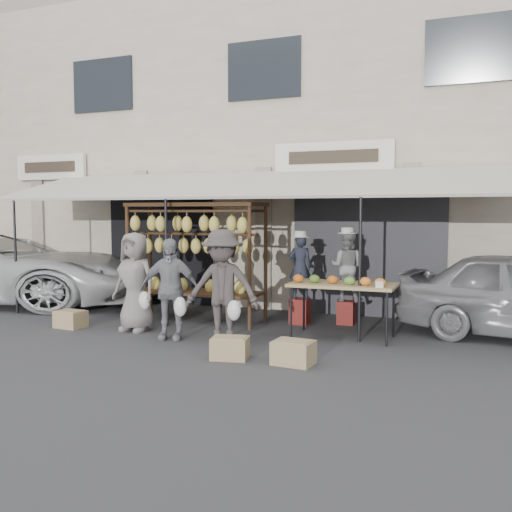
{
  "coord_description": "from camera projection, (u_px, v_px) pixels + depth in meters",
  "views": [
    {
      "loc": [
        4.24,
        -7.78,
        2.06
      ],
      "look_at": [
        0.64,
        1.4,
        1.3
      ],
      "focal_mm": 40.0,
      "sensor_mm": 36.0,
      "label": 1
    }
  ],
  "objects": [
    {
      "name": "banana_rack",
      "position": [
        195.0,
        238.0,
        10.66
      ],
      "size": [
        2.6,
        0.9,
        2.24
      ],
      "color": "black",
      "rests_on": "ground_plane"
    },
    {
      "name": "customer_left",
      "position": [
        135.0,
        282.0,
        9.86
      ],
      "size": [
        0.9,
        0.64,
        1.71
      ],
      "primitive_type": "imported",
      "rotation": [
        0.0,
        0.0,
        -0.12
      ],
      "color": "slate",
      "rests_on": "ground_plane"
    },
    {
      "name": "stool_right",
      "position": [
        346.0,
        313.0,
        10.49
      ],
      "size": [
        0.34,
        0.34,
        0.43
      ],
      "primitive_type": "cube",
      "rotation": [
        0.0,
        0.0,
        0.11
      ],
      "color": "maroon",
      "rests_on": "ground_plane"
    },
    {
      "name": "crate_near_b",
      "position": [
        293.0,
        353.0,
        7.72
      ],
      "size": [
        0.57,
        0.45,
        0.32
      ],
      "primitive_type": "cube",
      "rotation": [
        0.0,
        0.0,
        -0.09
      ],
      "color": "tan",
      "rests_on": "ground_plane"
    },
    {
      "name": "customer_mid",
      "position": [
        170.0,
        289.0,
        9.22
      ],
      "size": [
        1.03,
        0.65,
        1.64
      ],
      "primitive_type": "imported",
      "rotation": [
        0.0,
        0.0,
        0.28
      ],
      "color": "gray",
      "rests_on": "ground_plane"
    },
    {
      "name": "shophouse",
      "position": [
        305.0,
        150.0,
        14.67
      ],
      "size": [
        24.0,
        6.15,
        7.3
      ],
      "color": "beige",
      "rests_on": "ground_plane"
    },
    {
      "name": "produce_table",
      "position": [
        342.0,
        285.0,
        9.28
      ],
      "size": [
        1.7,
        0.9,
        1.04
      ],
      "color": "tan",
      "rests_on": "ground_plane"
    },
    {
      "name": "customer_right",
      "position": [
        222.0,
        287.0,
        8.87
      ],
      "size": [
        1.26,
        0.85,
        1.8
      ],
      "primitive_type": "imported",
      "rotation": [
        0.0,
        0.0,
        0.17
      ],
      "color": "#433C3A",
      "rests_on": "ground_plane"
    },
    {
      "name": "vendor_left",
      "position": [
        300.0,
        267.0,
        10.47
      ],
      "size": [
        0.5,
        0.4,
        1.18
      ],
      "primitive_type": "imported",
      "rotation": [
        0.0,
        0.0,
        3.47
      ],
      "color": "#222633",
      "rests_on": "stool_left"
    },
    {
      "name": "crate_near_a",
      "position": [
        230.0,
        348.0,
        8.02
      ],
      "size": [
        0.57,
        0.48,
        0.3
      ],
      "primitive_type": "cube",
      "rotation": [
        0.0,
        0.0,
        0.21
      ],
      "color": "tan",
      "rests_on": "ground_plane"
    },
    {
      "name": "crate_far",
      "position": [
        71.0,
        319.0,
        10.18
      ],
      "size": [
        0.53,
        0.43,
        0.3
      ],
      "primitive_type": "cube",
      "rotation": [
        0.0,
        0.0,
        -0.1
      ],
      "color": "tan",
      "rests_on": "ground_plane"
    },
    {
      "name": "stool_left",
      "position": [
        300.0,
        311.0,
        10.53
      ],
      "size": [
        0.36,
        0.36,
        0.47
      ],
      "primitive_type": "cube",
      "rotation": [
        0.0,
        0.0,
        0.1
      ],
      "color": "maroon",
      "rests_on": "ground_plane"
    },
    {
      "name": "awning",
      "position": [
        242.0,
        185.0,
        10.84
      ],
      "size": [
        10.0,
        2.35,
        2.92
      ],
      "color": "beige",
      "rests_on": "ground_plane"
    },
    {
      "name": "vendor_right",
      "position": [
        347.0,
        266.0,
        10.43
      ],
      "size": [
        0.65,
        0.52,
        1.28
      ],
      "primitive_type": "imported",
      "rotation": [
        0.0,
        0.0,
        3.09
      ],
      "color": "gray",
      "rests_on": "stool_right"
    },
    {
      "name": "ground_plane",
      "position": [
        186.0,
        344.0,
        8.92
      ],
      "size": [
        90.0,
        90.0,
        0.0
      ],
      "primitive_type": "plane",
      "color": "#2D2D30"
    }
  ]
}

